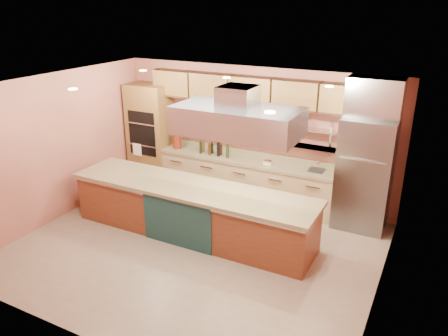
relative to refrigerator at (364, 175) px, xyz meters
The scene contains 21 objects.
floor 3.35m from the refrigerator, 137.68° to the right, with size 6.00×5.00×0.02m, color gray.
ceiling 3.63m from the refrigerator, 137.68° to the right, with size 6.00×5.00×0.02m, color black.
wall_back 2.40m from the refrigerator, behind, with size 6.00×0.04×2.80m, color #B46755.
wall_front 5.21m from the refrigerator, 116.86° to the right, with size 6.00×0.04×2.80m, color #B46755.
wall_left 5.77m from the refrigerator, 158.20° to the right, with size 0.04×5.00×2.80m, color #B46755.
wall_right 2.26m from the refrigerator, 73.10° to the right, with size 0.04×5.00×2.80m, color #B46755.
oven_stack 4.80m from the refrigerator, behind, with size 0.95×0.64×2.30m, color olive.
refrigerator is the anchor object (origin of this frame).
back_counter 2.47m from the refrigerator, behind, with size 3.84×0.64×0.93m, color tan.
wall_shelf_lower 2.43m from the refrigerator, behind, with size 3.60×0.26×0.03m, color #B1B4B8.
wall_shelf_upper 2.50m from the refrigerator, behind, with size 3.60×0.26×0.03m, color #B1B4B8.
upper_cabinets 2.69m from the refrigerator, behind, with size 4.60×0.36×0.55m, color olive.
range_hood 2.73m from the refrigerator, 135.83° to the right, with size 2.00×1.00×0.45m, color #B1B4B8.
ceiling_downlights 3.50m from the refrigerator, 140.46° to the right, with size 4.00×2.80×0.02m, color #FFE5A5.
island 3.22m from the refrigerator, 147.26° to the right, with size 4.52×0.98×0.94m, color brown.
flower_vase 4.07m from the refrigerator, behind, with size 0.18×0.18×0.32m, color maroon.
oil_bottle_cluster 3.11m from the refrigerator, behind, with size 0.77×0.22×0.25m, color black.
kitchen_scale 1.89m from the refrigerator, behind, with size 0.16×0.12×0.09m, color white.
bar_faucet 0.88m from the refrigerator, behind, with size 0.03×0.03×0.19m, color white.
copper_kettle 3.54m from the refrigerator, behind, with size 0.17×0.17×0.13m, color #C6602D.
green_canister 2.77m from the refrigerator, behind, with size 0.17×0.17×0.20m, color #104C21.
Camera 1 is at (3.46, -5.61, 4.02)m, focal length 35.00 mm.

